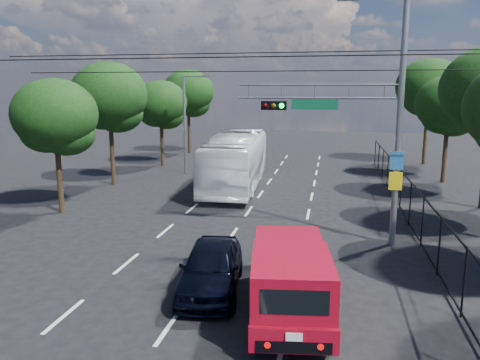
% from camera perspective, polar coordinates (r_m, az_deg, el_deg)
% --- Properties ---
extents(ground, '(120.00, 120.00, 0.00)m').
position_cam_1_polar(ground, '(12.89, -8.67, -17.25)').
color(ground, black).
rests_on(ground, ground).
extents(lane_markings, '(6.12, 38.00, 0.01)m').
position_cam_1_polar(lane_markings, '(25.70, 1.84, -2.70)').
color(lane_markings, beige).
rests_on(lane_markings, ground).
extents(signal_mast, '(6.43, 0.39, 9.50)m').
position_cam_1_polar(signal_mast, '(18.72, 15.21, 8.05)').
color(signal_mast, slate).
rests_on(signal_mast, ground).
extents(streetlight_left, '(2.09, 0.22, 7.08)m').
position_cam_1_polar(streetlight_left, '(34.31, -6.50, 7.33)').
color(streetlight_left, slate).
rests_on(streetlight_left, ground).
extents(utility_wires, '(22.00, 5.04, 0.74)m').
position_cam_1_polar(utility_wires, '(19.93, -0.49, 14.31)').
color(utility_wires, black).
rests_on(utility_wires, ground).
extents(fence_right, '(0.06, 34.03, 2.00)m').
position_cam_1_polar(fence_right, '(23.66, 19.61, -1.98)').
color(fence_right, black).
rests_on(fence_right, ground).
extents(tree_right_d, '(4.32, 4.32, 7.02)m').
position_cam_1_polar(tree_right_d, '(33.54, 24.11, 7.93)').
color(tree_right_d, black).
rests_on(tree_right_d, ground).
extents(tree_right_e, '(5.28, 5.28, 8.58)m').
position_cam_1_polar(tree_right_e, '(41.40, 22.04, 9.98)').
color(tree_right_e, black).
rests_on(tree_right_e, ground).
extents(tree_left_b, '(4.08, 4.08, 6.63)m').
position_cam_1_polar(tree_left_b, '(24.56, -21.52, 6.73)').
color(tree_left_b, black).
rests_on(tree_left_b, ground).
extents(tree_left_c, '(4.80, 4.80, 7.80)m').
position_cam_1_polar(tree_left_c, '(30.92, -15.58, 9.31)').
color(tree_left_c, black).
rests_on(tree_left_c, ground).
extents(tree_left_d, '(4.20, 4.20, 6.83)m').
position_cam_1_polar(tree_left_d, '(38.13, -9.58, 8.77)').
color(tree_left_d, black).
rests_on(tree_left_d, ground).
extents(tree_left_e, '(4.92, 4.92, 7.99)m').
position_cam_1_polar(tree_left_e, '(45.74, -6.29, 10.21)').
color(tree_left_e, black).
rests_on(tree_left_e, ground).
extents(red_pickup, '(2.66, 5.68, 2.04)m').
position_cam_1_polar(red_pickup, '(12.93, 6.06, -11.76)').
color(red_pickup, black).
rests_on(red_pickup, ground).
extents(navy_hatchback, '(2.31, 4.59, 1.50)m').
position_cam_1_polar(navy_hatchback, '(14.53, -3.55, -10.52)').
color(navy_hatchback, black).
rests_on(navy_hatchback, ground).
extents(white_bus, '(3.55, 12.19, 3.35)m').
position_cam_1_polar(white_bus, '(29.66, -0.42, 2.43)').
color(white_bus, white).
rests_on(white_bus, ground).
extents(white_van, '(1.74, 3.96, 1.26)m').
position_cam_1_polar(white_van, '(29.36, -3.21, 0.26)').
color(white_van, white).
rests_on(white_van, ground).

